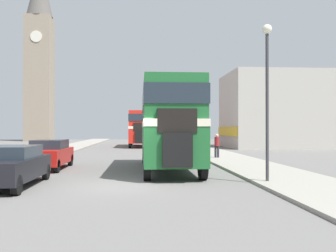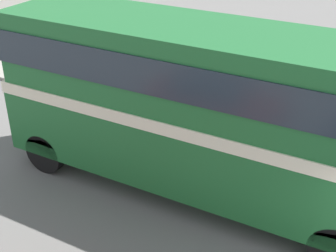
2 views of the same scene
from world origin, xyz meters
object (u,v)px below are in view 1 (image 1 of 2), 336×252
at_px(car_parked_near, 10,165).
at_px(street_lamp, 267,78).
at_px(bus_distant, 140,126).
at_px(double_decker_bus, 168,120).
at_px(church_tower, 40,49).
at_px(pedestrian_walking, 217,144).
at_px(car_parked_mid, 49,154).

distance_m(car_parked_near, street_lamp, 9.91).
bearing_deg(bus_distant, double_decker_bus, -86.85).
xyz_separation_m(bus_distant, church_tower, (-17.19, 21.82, 13.29)).
height_order(pedestrian_walking, street_lamp, street_lamp).
distance_m(pedestrian_walking, church_tower, 48.29).
bearing_deg(bus_distant, pedestrian_walking, -74.33).
height_order(car_parked_mid, church_tower, church_tower).
bearing_deg(pedestrian_walking, street_lamp, -92.29).
height_order(car_parked_near, pedestrian_walking, pedestrian_walking).
xyz_separation_m(bus_distant, car_parked_near, (-4.68, -29.68, -1.65)).
bearing_deg(car_parked_mid, street_lamp, -32.41).
bearing_deg(double_decker_bus, car_parked_near, -140.58).
height_order(street_lamp, church_tower, church_tower).
bearing_deg(street_lamp, bus_distant, 98.98).
bearing_deg(double_decker_bus, street_lamp, -56.54).
height_order(double_decker_bus, church_tower, church_tower).
height_order(car_parked_near, street_lamp, street_lamp).
distance_m(street_lamp, church_tower, 57.27).
height_order(bus_distant, street_lamp, street_lamp).
distance_m(double_decker_bus, street_lamp, 6.23).
distance_m(bus_distant, car_parked_mid, 24.32).
relative_size(double_decker_bus, street_lamp, 1.64).
relative_size(double_decker_bus, church_tower, 0.31).
bearing_deg(church_tower, car_parked_near, -76.34).
bearing_deg(double_decker_bus, pedestrian_walking, 59.02).
height_order(bus_distant, pedestrian_walking, bus_distant).
xyz_separation_m(pedestrian_walking, street_lamp, (-0.46, -11.39, 2.93)).
relative_size(bus_distant, pedestrian_walking, 5.88).
bearing_deg(car_parked_mid, church_tower, 105.32).
xyz_separation_m(car_parked_near, car_parked_mid, (-0.02, 5.87, 0.02)).
distance_m(bus_distant, street_lamp, 30.19).
distance_m(car_parked_near, pedestrian_walking, 14.98).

